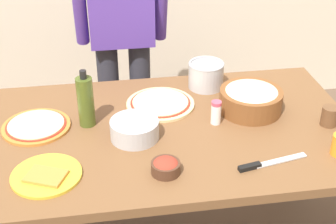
{
  "coord_description": "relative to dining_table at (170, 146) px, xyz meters",
  "views": [
    {
      "loc": [
        -0.28,
        -1.71,
        1.87
      ],
      "look_at": [
        0.0,
        0.05,
        0.81
      ],
      "focal_mm": 51.61,
      "sensor_mm": 36.0,
      "label": 1
    }
  ],
  "objects": [
    {
      "name": "olive_oil_bottle",
      "position": [
        -0.34,
        0.09,
        0.2
      ],
      "size": [
        0.07,
        0.07,
        0.26
      ],
      "color": "#47561E",
      "rests_on": "dining_table"
    },
    {
      "name": "mixing_bowl_steel",
      "position": [
        -0.15,
        -0.05,
        0.13
      ],
      "size": [
        0.2,
        0.2,
        0.08
      ],
      "color": "#B7B7BC",
      "rests_on": "dining_table"
    },
    {
      "name": "steel_pot",
      "position": [
        0.23,
        0.34,
        0.16
      ],
      "size": [
        0.17,
        0.17,
        0.13
      ],
      "color": "#B7B7BC",
      "rests_on": "dining_table"
    },
    {
      "name": "small_sauce_bowl",
      "position": [
        -0.06,
        -0.3,
        0.12
      ],
      "size": [
        0.11,
        0.11,
        0.06
      ],
      "color": "#4C2D1E",
      "rests_on": "dining_table"
    },
    {
      "name": "salt_shaker",
      "position": [
        0.2,
        0.01,
        0.14
      ],
      "size": [
        0.04,
        0.04,
        0.11
      ],
      "color": "white",
      "rests_on": "dining_table"
    },
    {
      "name": "person_cook",
      "position": [
        -0.14,
        0.76,
        0.27
      ],
      "size": [
        0.49,
        0.25,
        1.62
      ],
      "color": "#2D2D38",
      "rests_on": "ground"
    },
    {
      "name": "pizza_raw_on_board",
      "position": [
        -0.01,
        0.2,
        0.1
      ],
      "size": [
        0.31,
        0.31,
        0.02
      ],
      "color": "beige",
      "rests_on": "dining_table"
    },
    {
      "name": "popcorn_bowl",
      "position": [
        0.38,
        0.09,
        0.15
      ],
      "size": [
        0.28,
        0.28,
        0.11
      ],
      "color": "brown",
      "rests_on": "dining_table"
    },
    {
      "name": "plate_with_slice",
      "position": [
        -0.5,
        -0.26,
        0.1
      ],
      "size": [
        0.26,
        0.26,
        0.02
      ],
      "color": "gold",
      "rests_on": "dining_table"
    },
    {
      "name": "chef_knife",
      "position": [
        0.31,
        -0.31,
        0.1
      ],
      "size": [
        0.29,
        0.08,
        0.02
      ],
      "color": "silver",
      "rests_on": "dining_table"
    },
    {
      "name": "pizza_cooked_on_tray",
      "position": [
        -0.56,
        0.09,
        0.1
      ],
      "size": [
        0.29,
        0.29,
        0.02
      ],
      "color": "#C67A33",
      "rests_on": "dining_table"
    },
    {
      "name": "cup_small_brown",
      "position": [
        0.68,
        -0.08,
        0.13
      ],
      "size": [
        0.07,
        0.07,
        0.08
      ],
      "primitive_type": "cylinder",
      "color": "brown",
      "rests_on": "dining_table"
    },
    {
      "name": "dining_table",
      "position": [
        0.0,
        0.0,
        0.0
      ],
      "size": [
        1.6,
        0.96,
        0.76
      ],
      "color": "brown",
      "rests_on": "ground"
    }
  ]
}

